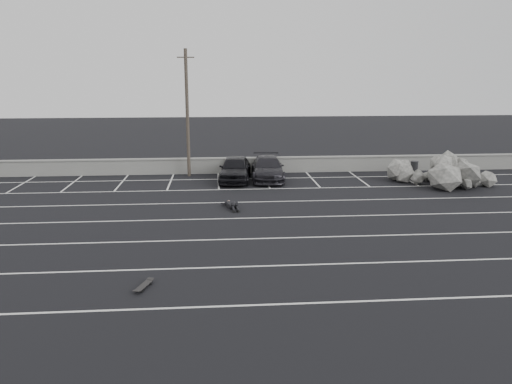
{
  "coord_description": "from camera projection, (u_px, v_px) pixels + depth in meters",
  "views": [
    {
      "loc": [
        -2.1,
        -19.3,
        6.54
      ],
      "look_at": [
        -0.23,
        4.05,
        1.0
      ],
      "focal_mm": 35.0,
      "sensor_mm": 36.0,
      "label": 1
    }
  ],
  "objects": [
    {
      "name": "skateboard",
      "position": [
        144.0,
        286.0,
        15.62
      ],
      "size": [
        0.5,
        0.91,
        0.11
      ],
      "rotation": [
        0.0,
        0.0,
        -0.33
      ],
      "color": "black",
      "rests_on": "ground"
    },
    {
      "name": "person",
      "position": [
        231.0,
        203.0,
        25.19
      ],
      "size": [
        1.75,
        2.58,
        0.45
      ],
      "primitive_type": null,
      "rotation": [
        0.0,
        0.0,
        0.2
      ],
      "color": "black",
      "rests_on": "ground"
    },
    {
      "name": "ground",
      "position": [
        269.0,
        238.0,
        20.39
      ],
      "size": [
        120.0,
        120.0,
        0.0
      ],
      "primitive_type": "plane",
      "color": "black",
      "rests_on": "ground"
    },
    {
      "name": "trash_bin",
      "position": [
        414.0,
        167.0,
        33.65
      ],
      "size": [
        0.71,
        0.71,
        0.83
      ],
      "rotation": [
        0.0,
        0.0,
        0.38
      ],
      "color": "black",
      "rests_on": "ground"
    },
    {
      "name": "car_right",
      "position": [
        268.0,
        168.0,
        31.7
      ],
      "size": [
        2.26,
        5.02,
        1.43
      ],
      "primitive_type": "imported",
      "rotation": [
        0.0,
        0.0,
        -0.05
      ],
      "color": "black",
      "rests_on": "ground"
    },
    {
      "name": "utility_pole",
      "position": [
        187.0,
        113.0,
        31.95
      ],
      "size": [
        1.08,
        0.22,
        8.11
      ],
      "color": "#4C4238",
      "rests_on": "ground"
    },
    {
      "name": "car_left",
      "position": [
        235.0,
        169.0,
        31.23
      ],
      "size": [
        2.34,
        4.78,
        1.57
      ],
      "primitive_type": "imported",
      "rotation": [
        0.0,
        0.0,
        -0.11
      ],
      "color": "black",
      "rests_on": "ground"
    },
    {
      "name": "stall_lines",
      "position": [
        258.0,
        210.0,
        24.66
      ],
      "size": [
        36.0,
        20.05,
        0.01
      ],
      "color": "silver",
      "rests_on": "ground"
    },
    {
      "name": "riprap_pile",
      "position": [
        439.0,
        175.0,
        30.26
      ],
      "size": [
        6.12,
        4.95,
        1.59
      ],
      "color": "gray",
      "rests_on": "ground"
    },
    {
      "name": "seawall",
      "position": [
        248.0,
        165.0,
        33.85
      ],
      "size": [
        50.0,
        0.45,
        1.06
      ],
      "color": "gray",
      "rests_on": "ground"
    }
  ]
}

